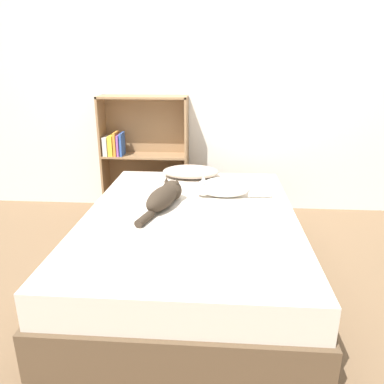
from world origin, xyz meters
name	(u,v)px	position (x,y,z in m)	size (l,w,h in m)	color
ground_plane	(190,275)	(0.00, 0.00, 0.00)	(8.00, 8.00, 0.00)	brown
wall_back	(201,83)	(0.00, 1.39, 1.25)	(8.00, 0.06, 2.50)	silver
bed	(190,245)	(0.00, 0.00, 0.23)	(1.45, 2.03, 0.48)	brown
pillow	(191,172)	(-0.06, 0.83, 0.53)	(0.49, 0.31, 0.10)	#B29E8E
cat_light	(223,188)	(0.22, 0.34, 0.55)	(0.57, 0.17, 0.15)	white
cat_dark	(164,197)	(-0.19, 0.12, 0.55)	(0.25, 0.59, 0.17)	#33281E
bookshelf	(143,153)	(-0.57, 1.27, 0.58)	(0.84, 0.26, 1.14)	#8E6B47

